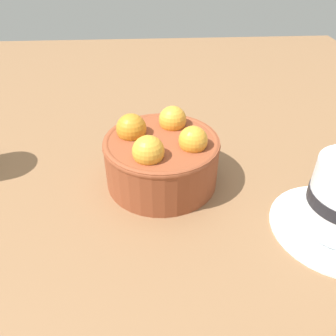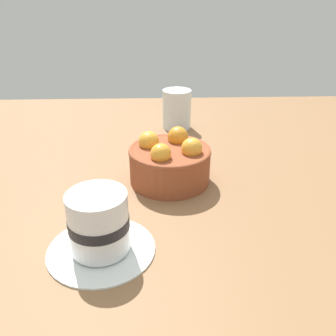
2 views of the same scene
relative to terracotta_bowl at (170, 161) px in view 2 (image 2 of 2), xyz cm
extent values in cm
cube|color=brown|center=(0.01, 0.03, -5.87)|extent=(141.40, 111.69, 3.63)
cylinder|color=brown|center=(0.01, 0.03, -0.81)|extent=(14.75, 14.75, 6.49)
torus|color=brown|center=(0.01, 0.03, 2.03)|extent=(14.95, 14.95, 1.00)
sphere|color=gold|center=(-3.77, 1.72, 3.23)|extent=(3.73, 3.73, 3.73)
sphere|color=orange|center=(-1.69, -3.75, 3.23)|extent=(3.92, 3.92, 3.92)
sphere|color=gold|center=(3.78, -1.66, 3.23)|extent=(3.79, 3.79, 3.79)
sphere|color=orange|center=(1.70, 3.81, 3.23)|extent=(3.60, 3.60, 3.60)
cylinder|color=white|center=(10.27, 19.60, -3.75)|extent=(14.83, 14.83, 0.60)
cylinder|color=white|center=(10.27, 19.60, 0.75)|extent=(8.04, 8.04, 8.40)
cylinder|color=black|center=(10.27, 19.60, 0.66)|extent=(8.20, 8.20, 1.51)
cylinder|color=silver|center=(-2.98, -28.30, 0.83)|extent=(7.21, 7.21, 9.76)
camera|label=1|loc=(36.57, -1.47, 24.57)|focal=36.15mm
camera|label=2|loc=(2.59, 58.80, 28.46)|focal=38.23mm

